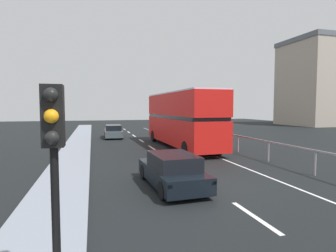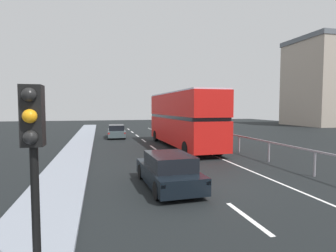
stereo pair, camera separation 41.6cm
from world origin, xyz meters
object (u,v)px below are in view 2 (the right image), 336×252
(traffic_signal_pole, at_px, (33,142))
(sedan_car_ahead, at_px, (116,131))
(hatchback_car_near, at_px, (168,171))
(double_decker_bus_red, at_px, (183,118))

(traffic_signal_pole, relative_size, sedan_car_ahead, 0.73)
(hatchback_car_near, height_order, traffic_signal_pole, traffic_signal_pole)
(double_decker_bus_red, distance_m, traffic_signal_pole, 18.08)
(hatchback_car_near, height_order, sedan_car_ahead, sedan_car_ahead)
(traffic_signal_pole, bearing_deg, sedan_car_ahead, 83.95)
(hatchback_car_near, relative_size, sedan_car_ahead, 0.95)
(double_decker_bus_red, relative_size, traffic_signal_pole, 3.46)
(hatchback_car_near, relative_size, traffic_signal_pole, 1.31)
(double_decker_bus_red, distance_m, sedan_car_ahead, 9.75)
(hatchback_car_near, distance_m, traffic_signal_pole, 7.33)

